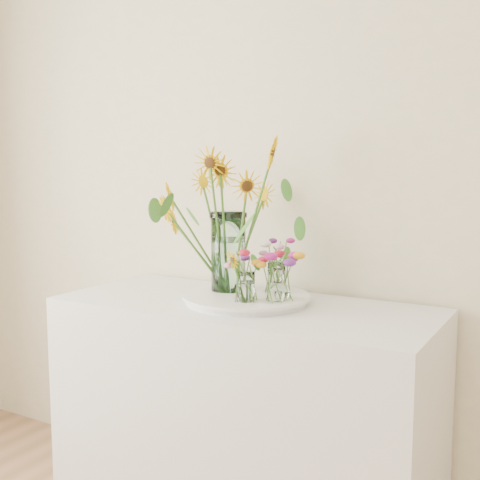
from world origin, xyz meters
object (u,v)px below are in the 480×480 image
Objects in this scene: small_vase_a at (246,287)px; small_vase_c at (276,278)px; counter at (244,420)px; mason_jar at (228,252)px; tray at (246,299)px; small_vase_b at (278,285)px.

small_vase_c is at bearing 83.24° from small_vase_a.
mason_jar reaches higher than counter.
mason_jar is (-0.10, 0.04, 0.17)m from tray.
mason_jar is at bearing 152.33° from counter.
counter is 0.55m from small_vase_c.
small_vase_c is (0.08, 0.11, 0.53)m from counter.
small_vase_b is (0.14, -0.03, 0.07)m from tray.
mason_jar is 0.27m from small_vase_b.
counter is at bearing -102.93° from tray.
small_vase_a is at bearing -96.76° from small_vase_c.
small_vase_b is (0.09, 0.07, 0.01)m from small_vase_a.
small_vase_b is at bearing 38.36° from small_vase_a.
tray is at bearing 77.07° from counter.
small_vase_c is at bearing 18.27° from mason_jar.
small_vase_a is 0.19m from small_vase_c.
small_vase_b is (0.24, -0.06, -0.09)m from mason_jar.
tray reaches higher than counter.
small_vase_a is at bearing -61.79° from tray.
counter is 11.83× the size of small_vase_c.
mason_jar reaches higher than small_vase_c.
mason_jar is 0.21m from small_vase_c.
small_vase_b is 1.01× the size of small_vase_c.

